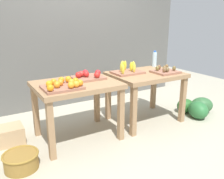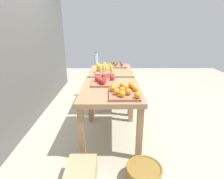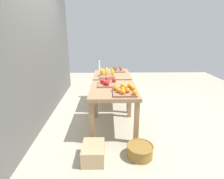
{
  "view_description": "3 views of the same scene",
  "coord_description": "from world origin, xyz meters",
  "px_view_note": "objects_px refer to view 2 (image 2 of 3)",
  "views": [
    {
      "loc": [
        -1.67,
        -2.75,
        1.55
      ],
      "look_at": [
        -0.03,
        -0.01,
        0.59
      ],
      "focal_mm": 38.41,
      "sensor_mm": 36.0,
      "label": 1
    },
    {
      "loc": [
        -2.81,
        -0.01,
        1.55
      ],
      "look_at": [
        -0.08,
        -0.02,
        0.57
      ],
      "focal_mm": 28.37,
      "sensor_mm": 36.0,
      "label": 2
    },
    {
      "loc": [
        -3.57,
        0.1,
        1.72
      ],
      "look_at": [
        0.05,
        0.01,
        0.54
      ],
      "focal_mm": 29.8,
      "sensor_mm": 36.0,
      "label": 3
    }
  ],
  "objects_px": {
    "water_bottle": "(96,59)",
    "cardboard_produce_box": "(81,176)",
    "display_table_left": "(111,96)",
    "kiwi_bin": "(118,65)",
    "apple_bin": "(104,81)",
    "banana_crate": "(105,70)",
    "display_table_right": "(111,75)",
    "wicker_basket": "(144,173)",
    "watermelon_pile": "(122,86)",
    "orange_bin": "(125,91)"
  },
  "relations": [
    {
      "from": "watermelon_pile",
      "to": "cardboard_produce_box",
      "type": "bearing_deg",
      "value": 168.6
    },
    {
      "from": "wicker_basket",
      "to": "cardboard_produce_box",
      "type": "distance_m",
      "value": 0.65
    },
    {
      "from": "water_bottle",
      "to": "wicker_basket",
      "type": "relative_size",
      "value": 0.7
    },
    {
      "from": "banana_crate",
      "to": "water_bottle",
      "type": "distance_m",
      "value": 0.73
    },
    {
      "from": "watermelon_pile",
      "to": "wicker_basket",
      "type": "xyz_separation_m",
      "value": [
        -2.8,
        -0.08,
        -0.03
      ]
    },
    {
      "from": "display_table_right",
      "to": "display_table_left",
      "type": "bearing_deg",
      "value": 180.0
    },
    {
      "from": "kiwi_bin",
      "to": "water_bottle",
      "type": "distance_m",
      "value": 0.51
    },
    {
      "from": "apple_bin",
      "to": "water_bottle",
      "type": "xyz_separation_m",
      "value": [
        1.34,
        0.22,
        0.09
      ]
    },
    {
      "from": "display_table_left",
      "to": "watermelon_pile",
      "type": "bearing_deg",
      "value": -7.82
    },
    {
      "from": "kiwi_bin",
      "to": "watermelon_pile",
      "type": "distance_m",
      "value": 0.92
    },
    {
      "from": "display_table_right",
      "to": "cardboard_produce_box",
      "type": "distance_m",
      "value": 2.07
    },
    {
      "from": "display_table_right",
      "to": "banana_crate",
      "type": "distance_m",
      "value": 0.33
    },
    {
      "from": "water_bottle",
      "to": "apple_bin",
      "type": "bearing_deg",
      "value": -170.85
    },
    {
      "from": "kiwi_bin",
      "to": "wicker_basket",
      "type": "relative_size",
      "value": 0.95
    },
    {
      "from": "banana_crate",
      "to": "kiwi_bin",
      "type": "relative_size",
      "value": 1.22
    },
    {
      "from": "display_table_left",
      "to": "kiwi_bin",
      "type": "distance_m",
      "value": 1.38
    },
    {
      "from": "banana_crate",
      "to": "display_table_left",
      "type": "bearing_deg",
      "value": -172.49
    },
    {
      "from": "orange_bin",
      "to": "cardboard_produce_box",
      "type": "height_order",
      "value": "orange_bin"
    },
    {
      "from": "apple_bin",
      "to": "kiwi_bin",
      "type": "relative_size",
      "value": 1.11
    },
    {
      "from": "wicker_basket",
      "to": "cardboard_produce_box",
      "type": "bearing_deg",
      "value": 94.17
    },
    {
      "from": "orange_bin",
      "to": "banana_crate",
      "type": "relative_size",
      "value": 1.05
    },
    {
      "from": "orange_bin",
      "to": "cardboard_produce_box",
      "type": "relative_size",
      "value": 1.16
    },
    {
      "from": "display_table_left",
      "to": "kiwi_bin",
      "type": "xyz_separation_m",
      "value": [
        1.36,
        -0.15,
        0.14
      ]
    },
    {
      "from": "orange_bin",
      "to": "water_bottle",
      "type": "height_order",
      "value": "water_bottle"
    },
    {
      "from": "display_table_left",
      "to": "display_table_right",
      "type": "xyz_separation_m",
      "value": [
        1.12,
        0.0,
        0.0
      ]
    },
    {
      "from": "kiwi_bin",
      "to": "banana_crate",
      "type": "bearing_deg",
      "value": 152.79
    },
    {
      "from": "apple_bin",
      "to": "banana_crate",
      "type": "bearing_deg",
      "value": 0.76
    },
    {
      "from": "apple_bin",
      "to": "watermelon_pile",
      "type": "distance_m",
      "value": 1.94
    },
    {
      "from": "kiwi_bin",
      "to": "cardboard_produce_box",
      "type": "relative_size",
      "value": 0.9
    },
    {
      "from": "kiwi_bin",
      "to": "apple_bin",
      "type": "bearing_deg",
      "value": 167.62
    },
    {
      "from": "apple_bin",
      "to": "watermelon_pile",
      "type": "xyz_separation_m",
      "value": [
        1.78,
        -0.38,
        -0.67
      ]
    },
    {
      "from": "kiwi_bin",
      "to": "cardboard_produce_box",
      "type": "distance_m",
      "value": 2.36
    },
    {
      "from": "water_bottle",
      "to": "wicker_basket",
      "type": "xyz_separation_m",
      "value": [
        -2.36,
        -0.67,
        -0.79
      ]
    },
    {
      "from": "display_table_left",
      "to": "cardboard_produce_box",
      "type": "distance_m",
      "value": 1.05
    },
    {
      "from": "display_table_right",
      "to": "kiwi_bin",
      "type": "height_order",
      "value": "kiwi_bin"
    },
    {
      "from": "apple_bin",
      "to": "watermelon_pile",
      "type": "bearing_deg",
      "value": -12.0
    },
    {
      "from": "display_table_left",
      "to": "display_table_right",
      "type": "distance_m",
      "value": 1.12
    },
    {
      "from": "orange_bin",
      "to": "display_table_left",
      "type": "bearing_deg",
      "value": 36.67
    },
    {
      "from": "banana_crate",
      "to": "watermelon_pile",
      "type": "distance_m",
      "value": 1.38
    },
    {
      "from": "wicker_basket",
      "to": "cardboard_produce_box",
      "type": "xyz_separation_m",
      "value": [
        -0.05,
        0.65,
        0.02
      ]
    },
    {
      "from": "display_table_right",
      "to": "orange_bin",
      "type": "bearing_deg",
      "value": -172.83
    },
    {
      "from": "display_table_right",
      "to": "cardboard_produce_box",
      "type": "height_order",
      "value": "display_table_right"
    },
    {
      "from": "water_bottle",
      "to": "cardboard_produce_box",
      "type": "distance_m",
      "value": 2.52
    },
    {
      "from": "display_table_right",
      "to": "banana_crate",
      "type": "xyz_separation_m",
      "value": [
        -0.26,
        0.11,
        0.16
      ]
    },
    {
      "from": "apple_bin",
      "to": "cardboard_produce_box",
      "type": "bearing_deg",
      "value": 169.61
    },
    {
      "from": "water_bottle",
      "to": "cardboard_produce_box",
      "type": "bearing_deg",
      "value": -179.54
    },
    {
      "from": "display_table_left",
      "to": "orange_bin",
      "type": "relative_size",
      "value": 2.25
    },
    {
      "from": "banana_crate",
      "to": "cardboard_produce_box",
      "type": "bearing_deg",
      "value": 173.75
    },
    {
      "from": "orange_bin",
      "to": "cardboard_produce_box",
      "type": "distance_m",
      "value": 1.04
    },
    {
      "from": "display_table_right",
      "to": "wicker_basket",
      "type": "distance_m",
      "value": 2.03
    }
  ]
}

